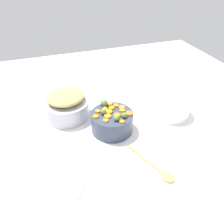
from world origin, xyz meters
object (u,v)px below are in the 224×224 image
at_px(wooden_spoon, 159,170).
at_px(casserole_dish, 171,107).
at_px(metal_pot, 67,108).
at_px(serving_bowl_carrots, 112,122).

xyz_separation_m(wooden_spoon, casserole_dish, (0.36, -0.27, 0.05)).
bearing_deg(casserole_dish, metal_pot, 72.45).
bearing_deg(serving_bowl_carrots, metal_pot, 44.73).
relative_size(wooden_spoon, casserole_dish, 1.30).
bearing_deg(casserole_dish, serving_bowl_carrots, 93.70).
height_order(serving_bowl_carrots, metal_pot, serving_bowl_carrots).
bearing_deg(metal_pot, serving_bowl_carrots, -135.27).
relative_size(metal_pot, wooden_spoon, 0.95).
xyz_separation_m(serving_bowl_carrots, metal_pot, (0.21, 0.20, -0.00)).
relative_size(metal_pot, casserole_dish, 1.24).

